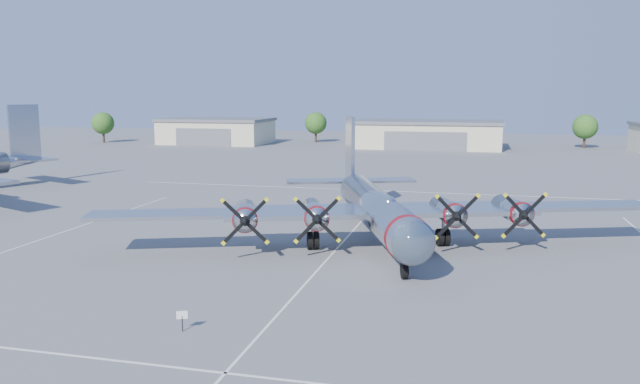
% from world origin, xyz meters
% --- Properties ---
extents(ground, '(260.00, 260.00, 0.00)m').
position_xyz_m(ground, '(0.00, 0.00, 0.00)').
color(ground, '#535355').
rests_on(ground, ground).
extents(parking_lines, '(60.00, 50.08, 0.01)m').
position_xyz_m(parking_lines, '(0.00, -1.75, 0.01)').
color(parking_lines, silver).
rests_on(parking_lines, ground).
extents(hangar_west, '(22.60, 14.60, 5.40)m').
position_xyz_m(hangar_west, '(-45.00, 81.96, 2.71)').
color(hangar_west, beige).
rests_on(hangar_west, ground).
extents(hangar_center, '(28.60, 14.60, 5.40)m').
position_xyz_m(hangar_center, '(0.00, 81.96, 2.71)').
color(hangar_center, beige).
rests_on(hangar_center, ground).
extents(tree_far_west, '(4.80, 4.80, 6.64)m').
position_xyz_m(tree_far_west, '(-70.00, 78.00, 4.22)').
color(tree_far_west, '#382619').
rests_on(tree_far_west, ground).
extents(tree_west, '(4.80, 4.80, 6.64)m').
position_xyz_m(tree_west, '(-25.00, 90.00, 4.22)').
color(tree_west, '#382619').
rests_on(tree_west, ground).
extents(tree_east, '(4.80, 4.80, 6.64)m').
position_xyz_m(tree_east, '(30.00, 88.00, 4.22)').
color(tree_east, '#382619').
rests_on(tree_east, ground).
extents(main_bomber_b29, '(46.46, 39.02, 8.75)m').
position_xyz_m(main_bomber_b29, '(2.19, 0.90, 0.00)').
color(main_bomber_b29, silver).
rests_on(main_bomber_b29, ground).
extents(info_placard, '(0.48, 0.23, 0.97)m').
position_xyz_m(info_placard, '(-3.58, -18.43, 0.69)').
color(info_placard, black).
rests_on(info_placard, ground).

